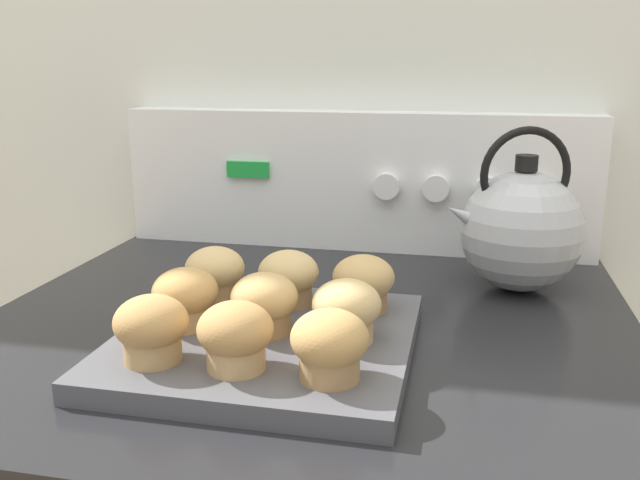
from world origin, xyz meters
TOP-DOWN VIEW (x-y plane):
  - wall_back at (0.00, 0.74)m, footprint 8.00×0.05m
  - control_panel at (0.00, 0.69)m, footprint 0.74×0.07m
  - muffin_pan at (-0.02, 0.26)m, footprint 0.30×0.30m
  - muffin_r0_c0 at (-0.10, 0.18)m, footprint 0.07×0.07m
  - muffin_r0_c1 at (-0.02, 0.18)m, footprint 0.07×0.07m
  - muffin_r0_c2 at (0.06, 0.17)m, footprint 0.07×0.07m
  - muffin_r1_c0 at (-0.11, 0.26)m, footprint 0.07×0.07m
  - muffin_r1_c1 at (-0.02, 0.26)m, footprint 0.07×0.07m
  - muffin_r1_c2 at (0.06, 0.26)m, footprint 0.07×0.07m
  - muffin_r2_c0 at (-0.11, 0.34)m, footprint 0.07×0.07m
  - muffin_r2_c1 at (-0.02, 0.35)m, footprint 0.07×0.07m
  - muffin_r2_c2 at (0.07, 0.35)m, footprint 0.07×0.07m
  - tea_kettle at (0.24, 0.52)m, footprint 0.19×0.16m

SIDE VIEW (x-z plane):
  - muffin_pan at x=-0.02m, z-range 0.93..0.95m
  - muffin_r0_c0 at x=-0.10m, z-range 0.95..1.01m
  - muffin_r0_c1 at x=-0.02m, z-range 0.95..1.01m
  - muffin_r0_c2 at x=0.06m, z-range 0.95..1.01m
  - muffin_r1_c0 at x=-0.11m, z-range 0.95..1.01m
  - muffin_r1_c1 at x=-0.02m, z-range 0.95..1.01m
  - muffin_r1_c2 at x=0.06m, z-range 0.95..1.01m
  - muffin_r2_c0 at x=-0.11m, z-range 0.95..1.01m
  - muffin_r2_c1 at x=-0.02m, z-range 0.95..1.01m
  - muffin_r2_c2 at x=0.07m, z-range 0.95..1.01m
  - tea_kettle at x=0.24m, z-range 0.90..1.11m
  - control_panel at x=0.00m, z-range 0.93..1.14m
  - wall_back at x=0.00m, z-range 0.00..2.40m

